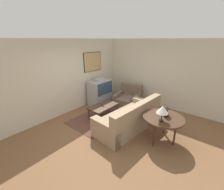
{
  "coord_description": "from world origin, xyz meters",
  "views": [
    {
      "loc": [
        -3.2,
        -2.54,
        2.67
      ],
      "look_at": [
        0.78,
        0.7,
        0.75
      ],
      "focal_mm": 24.0,
      "sensor_mm": 36.0,
      "label": 1
    }
  ],
  "objects_px": {
    "coffee_table": "(103,107)",
    "console_table": "(163,119)",
    "table_lamp": "(163,110)",
    "mantel_clock": "(167,112)",
    "tv": "(100,92)",
    "armchair": "(128,99)",
    "couch": "(130,119)"
  },
  "relations": [
    {
      "from": "table_lamp",
      "to": "armchair",
      "type": "bearing_deg",
      "value": 51.17
    },
    {
      "from": "tv",
      "to": "console_table",
      "type": "xyz_separation_m",
      "value": [
        -0.8,
        -3.08,
        0.13
      ]
    },
    {
      "from": "couch",
      "to": "tv",
      "type": "bearing_deg",
      "value": -107.91
    },
    {
      "from": "couch",
      "to": "armchair",
      "type": "distance_m",
      "value": 1.81
    },
    {
      "from": "tv",
      "to": "mantel_clock",
      "type": "bearing_deg",
      "value": -102.79
    },
    {
      "from": "coffee_table",
      "to": "table_lamp",
      "type": "height_order",
      "value": "table_lamp"
    },
    {
      "from": "coffee_table",
      "to": "couch",
      "type": "bearing_deg",
      "value": -89.91
    },
    {
      "from": "console_table",
      "to": "table_lamp",
      "type": "xyz_separation_m",
      "value": [
        -0.24,
        -0.03,
        0.38
      ]
    },
    {
      "from": "coffee_table",
      "to": "console_table",
      "type": "bearing_deg",
      "value": -89.04
    },
    {
      "from": "coffee_table",
      "to": "mantel_clock",
      "type": "relative_size",
      "value": 4.83
    },
    {
      "from": "console_table",
      "to": "mantel_clock",
      "type": "height_order",
      "value": "mantel_clock"
    },
    {
      "from": "couch",
      "to": "table_lamp",
      "type": "distance_m",
      "value": 1.29
    },
    {
      "from": "couch",
      "to": "coffee_table",
      "type": "height_order",
      "value": "couch"
    },
    {
      "from": "console_table",
      "to": "coffee_table",
      "type": "bearing_deg",
      "value": 90.96
    },
    {
      "from": "armchair",
      "to": "table_lamp",
      "type": "distance_m",
      "value": 2.8
    },
    {
      "from": "coffee_table",
      "to": "table_lamp",
      "type": "bearing_deg",
      "value": -95.4
    },
    {
      "from": "tv",
      "to": "coffee_table",
      "type": "xyz_separation_m",
      "value": [
        -0.84,
        -0.93,
        -0.13
      ]
    },
    {
      "from": "tv",
      "to": "couch",
      "type": "distance_m",
      "value": 2.23
    },
    {
      "from": "console_table",
      "to": "table_lamp",
      "type": "distance_m",
      "value": 0.45
    },
    {
      "from": "tv",
      "to": "table_lamp",
      "type": "height_order",
      "value": "table_lamp"
    },
    {
      "from": "console_table",
      "to": "table_lamp",
      "type": "relative_size",
      "value": 2.57
    },
    {
      "from": "armchair",
      "to": "mantel_clock",
      "type": "height_order",
      "value": "mantel_clock"
    },
    {
      "from": "mantel_clock",
      "to": "coffee_table",
      "type": "bearing_deg",
      "value": 93.45
    },
    {
      "from": "tv",
      "to": "armchair",
      "type": "distance_m",
      "value": 1.23
    },
    {
      "from": "armchair",
      "to": "table_lamp",
      "type": "height_order",
      "value": "table_lamp"
    },
    {
      "from": "tv",
      "to": "couch",
      "type": "relative_size",
      "value": 0.49
    },
    {
      "from": "console_table",
      "to": "table_lamp",
      "type": "height_order",
      "value": "table_lamp"
    },
    {
      "from": "table_lamp",
      "to": "mantel_clock",
      "type": "relative_size",
      "value": 1.93
    },
    {
      "from": "tv",
      "to": "table_lamp",
      "type": "distance_m",
      "value": 3.32
    },
    {
      "from": "table_lamp",
      "to": "tv",
      "type": "bearing_deg",
      "value": 71.46
    },
    {
      "from": "coffee_table",
      "to": "mantel_clock",
      "type": "height_order",
      "value": "mantel_clock"
    },
    {
      "from": "table_lamp",
      "to": "mantel_clock",
      "type": "xyz_separation_m",
      "value": [
        0.34,
        -0.0,
        -0.21
      ]
    }
  ]
}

